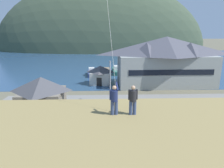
{
  "coord_description": "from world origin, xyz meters",
  "views": [
    {
      "loc": [
        -2.47,
        -20.64,
        11.46
      ],
      "look_at": [
        -1.43,
        9.0,
        3.73
      ],
      "focal_mm": 32.54,
      "sensor_mm": 36.0,
      "label": 1
    }
  ],
  "objects_px": {
    "storage_shed_near_lot": "(42,96)",
    "moored_boat_outer_mooring": "(117,71)",
    "wharf_dock": "(104,73)",
    "person_kite_flyer": "(114,99)",
    "parked_car_lone_by_shed": "(106,125)",
    "parked_car_back_row_right": "(178,127)",
    "storage_shed_waterside": "(101,75)",
    "parked_car_mid_row_near": "(146,106)",
    "parking_light_pole": "(110,80)",
    "moored_boat_wharfside": "(92,73)",
    "harbor_lodge": "(166,60)",
    "person_companion": "(133,99)"
  },
  "relations": [
    {
      "from": "storage_shed_near_lot",
      "to": "moored_boat_outer_mooring",
      "type": "height_order",
      "value": "storage_shed_near_lot"
    },
    {
      "from": "moored_boat_wharfside",
      "to": "parking_light_pole",
      "type": "distance_m",
      "value": 22.63
    },
    {
      "from": "harbor_lodge",
      "to": "person_kite_flyer",
      "type": "height_order",
      "value": "harbor_lodge"
    },
    {
      "from": "wharf_dock",
      "to": "person_kite_flyer",
      "type": "bearing_deg",
      "value": -89.05
    },
    {
      "from": "harbor_lodge",
      "to": "parked_car_back_row_right",
      "type": "height_order",
      "value": "harbor_lodge"
    },
    {
      "from": "storage_shed_waterside",
      "to": "wharf_dock",
      "type": "xyz_separation_m",
      "value": [
        0.76,
        10.97,
        -1.79
      ]
    },
    {
      "from": "moored_boat_wharfside",
      "to": "parking_light_pole",
      "type": "height_order",
      "value": "parking_light_pole"
    },
    {
      "from": "moored_boat_wharfside",
      "to": "person_companion",
      "type": "distance_m",
      "value": 43.12
    },
    {
      "from": "moored_boat_outer_mooring",
      "to": "person_companion",
      "type": "relative_size",
      "value": 4.76
    },
    {
      "from": "parking_light_pole",
      "to": "storage_shed_near_lot",
      "type": "bearing_deg",
      "value": -153.97
    },
    {
      "from": "parking_light_pole",
      "to": "person_kite_flyer",
      "type": "height_order",
      "value": "person_kite_flyer"
    },
    {
      "from": "moored_boat_outer_mooring",
      "to": "parked_car_back_row_right",
      "type": "relative_size",
      "value": 1.94
    },
    {
      "from": "wharf_dock",
      "to": "parked_car_lone_by_shed",
      "type": "relative_size",
      "value": 3.29
    },
    {
      "from": "storage_shed_near_lot",
      "to": "parked_car_mid_row_near",
      "type": "height_order",
      "value": "storage_shed_near_lot"
    },
    {
      "from": "storage_shed_near_lot",
      "to": "parked_car_mid_row_near",
      "type": "xyz_separation_m",
      "value": [
        14.44,
        0.46,
        -1.83
      ]
    },
    {
      "from": "storage_shed_near_lot",
      "to": "parking_light_pole",
      "type": "xyz_separation_m",
      "value": [
        9.4,
        4.59,
        1.16
      ]
    },
    {
      "from": "wharf_dock",
      "to": "parked_car_lone_by_shed",
      "type": "xyz_separation_m",
      "value": [
        0.29,
        -33.85,
        0.71
      ]
    },
    {
      "from": "storage_shed_waterside",
      "to": "parked_car_lone_by_shed",
      "type": "bearing_deg",
      "value": -87.36
    },
    {
      "from": "parked_car_mid_row_near",
      "to": "parked_car_lone_by_shed",
      "type": "xyz_separation_m",
      "value": [
        -5.79,
        -5.83,
        0.0
      ]
    },
    {
      "from": "wharf_dock",
      "to": "parked_car_back_row_right",
      "type": "bearing_deg",
      "value": -76.56
    },
    {
      "from": "person_companion",
      "to": "storage_shed_waterside",
      "type": "bearing_deg",
      "value": 94.41
    },
    {
      "from": "parked_car_mid_row_near",
      "to": "parked_car_lone_by_shed",
      "type": "relative_size",
      "value": 1.02
    },
    {
      "from": "storage_shed_waterside",
      "to": "moored_boat_wharfside",
      "type": "distance_m",
      "value": 9.5
    },
    {
      "from": "parked_car_lone_by_shed",
      "to": "person_kite_flyer",
      "type": "xyz_separation_m",
      "value": [
        0.44,
        -10.29,
        6.66
      ]
    },
    {
      "from": "moored_boat_wharfside",
      "to": "person_companion",
      "type": "relative_size",
      "value": 3.78
    },
    {
      "from": "moored_boat_wharfside",
      "to": "parked_car_back_row_right",
      "type": "relative_size",
      "value": 1.54
    },
    {
      "from": "moored_boat_wharfside",
      "to": "parked_car_back_row_right",
      "type": "height_order",
      "value": "moored_boat_wharfside"
    },
    {
      "from": "storage_shed_waterside",
      "to": "person_kite_flyer",
      "type": "height_order",
      "value": "person_kite_flyer"
    },
    {
      "from": "harbor_lodge",
      "to": "parked_car_back_row_right",
      "type": "bearing_deg",
      "value": -102.44
    },
    {
      "from": "parked_car_back_row_right",
      "to": "harbor_lodge",
      "type": "bearing_deg",
      "value": 77.56
    },
    {
      "from": "moored_boat_outer_mooring",
      "to": "parked_car_mid_row_near",
      "type": "relative_size",
      "value": 1.91
    },
    {
      "from": "parked_car_mid_row_near",
      "to": "parking_light_pole",
      "type": "relative_size",
      "value": 0.63
    },
    {
      "from": "storage_shed_waterside",
      "to": "person_companion",
      "type": "distance_m",
      "value": 33.76
    },
    {
      "from": "moored_boat_outer_mooring",
      "to": "parking_light_pole",
      "type": "height_order",
      "value": "parking_light_pole"
    },
    {
      "from": "moored_boat_outer_mooring",
      "to": "parked_car_lone_by_shed",
      "type": "relative_size",
      "value": 1.94
    },
    {
      "from": "moored_boat_outer_mooring",
      "to": "person_kite_flyer",
      "type": "distance_m",
      "value": 45.85
    },
    {
      "from": "harbor_lodge",
      "to": "moored_boat_wharfside",
      "type": "bearing_deg",
      "value": 147.83
    },
    {
      "from": "wharf_dock",
      "to": "parked_car_back_row_right",
      "type": "distance_m",
      "value": 35.71
    },
    {
      "from": "parking_light_pole",
      "to": "person_kite_flyer",
      "type": "relative_size",
      "value": 3.69
    },
    {
      "from": "parked_car_back_row_right",
      "to": "storage_shed_waterside",
      "type": "bearing_deg",
      "value": 110.88
    },
    {
      "from": "parked_car_mid_row_near",
      "to": "parked_car_back_row_right",
      "type": "height_order",
      "value": "same"
    },
    {
      "from": "storage_shed_near_lot",
      "to": "wharf_dock",
      "type": "distance_m",
      "value": 29.79
    },
    {
      "from": "harbor_lodge",
      "to": "storage_shed_near_lot",
      "type": "relative_size",
      "value": 3.51
    },
    {
      "from": "parked_car_lone_by_shed",
      "to": "person_companion",
      "type": "relative_size",
      "value": 2.45
    },
    {
      "from": "moored_boat_wharfside",
      "to": "person_kite_flyer",
      "type": "height_order",
      "value": "person_kite_flyer"
    },
    {
      "from": "harbor_lodge",
      "to": "parked_car_mid_row_near",
      "type": "bearing_deg",
      "value": -114.56
    },
    {
      "from": "harbor_lodge",
      "to": "moored_boat_wharfside",
      "type": "relative_size",
      "value": 3.25
    },
    {
      "from": "parked_car_mid_row_near",
      "to": "parking_light_pole",
      "type": "bearing_deg",
      "value": 140.73
    },
    {
      "from": "harbor_lodge",
      "to": "parked_car_mid_row_near",
      "type": "relative_size",
      "value": 4.93
    },
    {
      "from": "person_kite_flyer",
      "to": "person_companion",
      "type": "height_order",
      "value": "person_kite_flyer"
    }
  ]
}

